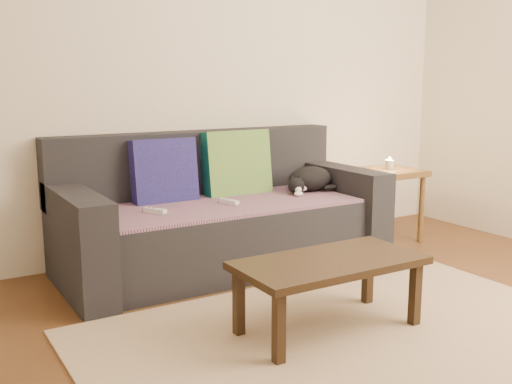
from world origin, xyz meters
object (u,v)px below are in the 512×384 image
Objects in this scene: wii_remote_b at (229,202)px; coffee_table at (329,268)px; cat at (309,179)px; sofa at (220,220)px; side_table at (389,182)px; wii_remote_a at (155,211)px.

coffee_table is at bearing 162.13° from wii_remote_b.
coffee_table is (-0.04, -1.08, -0.13)m from wii_remote_b.
cat is 2.79× the size of wii_remote_b.
sofa is 1.41m from side_table.
wii_remote_a is at bearing -163.81° from sofa.
wii_remote_a is (-1.20, -0.11, -0.07)m from cat.
cat is 1.41m from coffee_table.
sofa is at bearing -104.80° from wii_remote_a.
wii_remote_a is at bearing 113.55° from coffee_table.
wii_remote_b is 0.27× the size of side_table.
sofa is at bearing 176.20° from side_table.
wii_remote_b is at bearing -159.07° from cat.
sofa reaches higher than cat.
side_table is at bearing -104.11° from wii_remote_b.
sofa reaches higher than wii_remote_a.
wii_remote_a is 0.27× the size of side_table.
cat is at bearing -97.51° from wii_remote_b.
cat reaches higher than side_table.
cat reaches higher than wii_remote_a.
cat is (0.69, -0.03, 0.21)m from sofa.
sofa is 0.72m from cat.
sofa is 14.00× the size of wii_remote_b.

